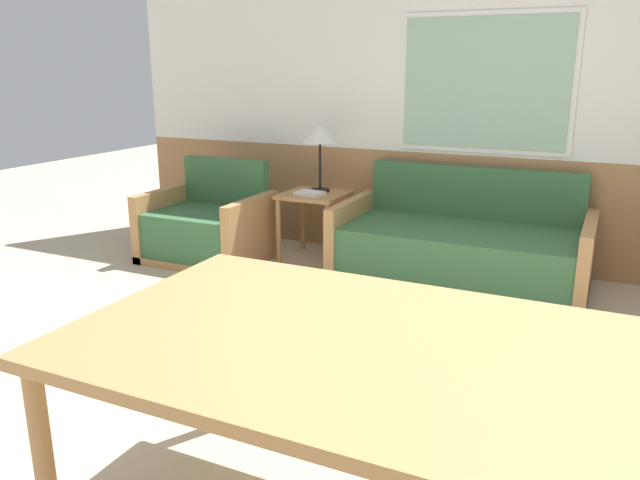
# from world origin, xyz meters

# --- Properties ---
(ground_plane) EXTENTS (16.00, 16.00, 0.00)m
(ground_plane) POSITION_xyz_m (0.00, 0.00, 0.00)
(ground_plane) COLOR beige
(wall_back) EXTENTS (7.20, 0.09, 2.70)m
(wall_back) POSITION_xyz_m (-0.02, 2.63, 1.35)
(wall_back) COLOR #AD7A4C
(wall_back) RESTS_ON ground_plane
(couch) EXTENTS (1.77, 0.89, 0.80)m
(couch) POSITION_xyz_m (-0.46, 2.12, 0.24)
(couch) COLOR #B27F4C
(couch) RESTS_ON ground_plane
(armchair) EXTENTS (0.94, 0.73, 0.79)m
(armchair) POSITION_xyz_m (-2.46, 1.79, 0.25)
(armchair) COLOR #B27F4C
(armchair) RESTS_ON ground_plane
(side_table) EXTENTS (0.49, 0.49, 0.55)m
(side_table) POSITION_xyz_m (-1.67, 2.17, 0.45)
(side_table) COLOR #B27F4C
(side_table) RESTS_ON ground_plane
(table_lamp) EXTENTS (0.28, 0.28, 0.54)m
(table_lamp) POSITION_xyz_m (-1.66, 2.26, 1.00)
(table_lamp) COLOR black
(table_lamp) RESTS_ON side_table
(book_stack) EXTENTS (0.23, 0.18, 0.03)m
(book_stack) POSITION_xyz_m (-1.68, 2.10, 0.56)
(book_stack) COLOR white
(book_stack) RESTS_ON side_table
(dining_table) EXTENTS (1.86, 1.08, 0.76)m
(dining_table) POSITION_xyz_m (-0.07, -0.68, 0.70)
(dining_table) COLOR #B27F4C
(dining_table) RESTS_ON ground_plane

